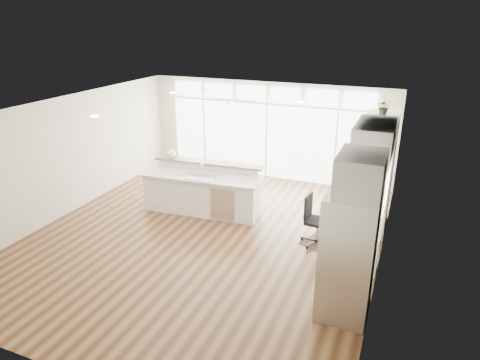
% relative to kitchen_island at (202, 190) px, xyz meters
% --- Properties ---
extents(floor, '(7.00, 8.00, 0.02)m').
position_rel_kitchen_island_xyz_m(floor, '(0.60, -1.07, -0.57)').
color(floor, '#452915').
rests_on(floor, ground).
extents(ceiling, '(7.00, 8.00, 0.02)m').
position_rel_kitchen_island_xyz_m(ceiling, '(0.60, -1.07, 2.14)').
color(ceiling, white).
rests_on(ceiling, wall_back).
extents(wall_back, '(7.00, 0.04, 2.70)m').
position_rel_kitchen_island_xyz_m(wall_back, '(0.60, 2.93, 0.79)').
color(wall_back, beige).
rests_on(wall_back, floor).
extents(wall_front, '(7.00, 0.04, 2.70)m').
position_rel_kitchen_island_xyz_m(wall_front, '(0.60, -5.07, 0.79)').
color(wall_front, beige).
rests_on(wall_front, floor).
extents(wall_left, '(0.04, 8.00, 2.70)m').
position_rel_kitchen_island_xyz_m(wall_left, '(-2.90, -1.07, 0.79)').
color(wall_left, beige).
rests_on(wall_left, floor).
extents(wall_right, '(0.04, 8.00, 2.70)m').
position_rel_kitchen_island_xyz_m(wall_right, '(4.10, -1.07, 0.79)').
color(wall_right, beige).
rests_on(wall_right, floor).
extents(glass_wall, '(5.80, 0.06, 2.08)m').
position_rel_kitchen_island_xyz_m(glass_wall, '(0.60, 2.87, 0.49)').
color(glass_wall, silver).
rests_on(glass_wall, wall_back).
extents(transom_row, '(5.90, 0.06, 0.40)m').
position_rel_kitchen_island_xyz_m(transom_row, '(0.60, 2.87, 1.82)').
color(transom_row, silver).
rests_on(transom_row, wall_back).
extents(desk_window, '(0.04, 0.85, 0.85)m').
position_rel_kitchen_island_xyz_m(desk_window, '(4.06, -0.77, 0.99)').
color(desk_window, silver).
rests_on(desk_window, wall_right).
extents(ceiling_fan, '(1.16, 1.16, 0.32)m').
position_rel_kitchen_island_xyz_m(ceiling_fan, '(0.10, 1.73, 1.92)').
color(ceiling_fan, white).
rests_on(ceiling_fan, ceiling).
extents(recessed_lights, '(3.40, 3.00, 0.02)m').
position_rel_kitchen_island_xyz_m(recessed_lights, '(0.60, -0.87, 2.12)').
color(recessed_lights, white).
rests_on(recessed_lights, ceiling).
extents(oven_cabinet, '(0.64, 1.20, 2.50)m').
position_rel_kitchen_island_xyz_m(oven_cabinet, '(3.77, 0.73, 0.69)').
color(oven_cabinet, white).
rests_on(oven_cabinet, floor).
extents(desk_nook, '(0.72, 1.30, 0.76)m').
position_rel_kitchen_island_xyz_m(desk_nook, '(3.73, -0.77, -0.18)').
color(desk_nook, white).
rests_on(desk_nook, floor).
extents(upper_cabinets, '(0.64, 1.30, 0.64)m').
position_rel_kitchen_island_xyz_m(upper_cabinets, '(3.77, -0.77, 1.79)').
color(upper_cabinets, white).
rests_on(upper_cabinets, wall_right).
extents(refrigerator, '(0.76, 0.90, 2.00)m').
position_rel_kitchen_island_xyz_m(refrigerator, '(3.71, -2.42, 0.44)').
color(refrigerator, silver).
rests_on(refrigerator, floor).
extents(fridge_cabinet, '(0.64, 0.90, 0.60)m').
position_rel_kitchen_island_xyz_m(fridge_cabinet, '(3.77, -2.42, 1.74)').
color(fridge_cabinet, white).
rests_on(fridge_cabinet, wall_right).
extents(framed_photos, '(0.06, 0.22, 0.80)m').
position_rel_kitchen_island_xyz_m(framed_photos, '(4.06, -0.15, 0.84)').
color(framed_photos, black).
rests_on(framed_photos, wall_right).
extents(kitchen_island, '(2.88, 1.27, 1.11)m').
position_rel_kitchen_island_xyz_m(kitchen_island, '(0.00, 0.00, 0.00)').
color(kitchen_island, white).
rests_on(kitchen_island, floor).
extents(rug, '(1.20, 1.06, 0.01)m').
position_rel_kitchen_island_xyz_m(rug, '(3.09, -0.46, -0.55)').
color(rug, '#352011').
rests_on(rug, floor).
extents(office_chair, '(0.58, 0.54, 1.03)m').
position_rel_kitchen_island_xyz_m(office_chair, '(2.84, -0.50, -0.04)').
color(office_chair, black).
rests_on(office_chair, floor).
extents(fishbowl, '(0.24, 0.24, 0.22)m').
position_rel_kitchen_island_xyz_m(fishbowl, '(-0.98, 0.33, 0.67)').
color(fishbowl, silver).
rests_on(fishbowl, kitchen_island).
extents(monitor, '(0.13, 0.45, 0.37)m').
position_rel_kitchen_island_xyz_m(monitor, '(3.65, -0.77, 0.39)').
color(monitor, black).
rests_on(monitor, desk_nook).
extents(keyboard, '(0.15, 0.30, 0.01)m').
position_rel_kitchen_island_xyz_m(keyboard, '(3.48, -0.77, 0.21)').
color(keyboard, silver).
rests_on(keyboard, desk_nook).
extents(potted_plant, '(0.32, 0.35, 0.25)m').
position_rel_kitchen_island_xyz_m(potted_plant, '(3.77, 0.73, 2.07)').
color(potted_plant, '#2E5B27').
rests_on(potted_plant, oven_cabinet).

